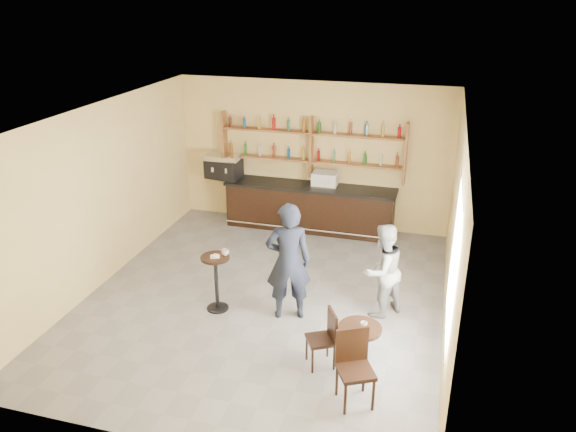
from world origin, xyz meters
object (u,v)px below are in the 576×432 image
(chair_south, at_px, (356,370))
(patron_second, at_px, (382,270))
(pedestal_table, at_px, (216,283))
(cafe_table, at_px, (359,351))
(espresso_machine, at_px, (224,166))
(man_main, at_px, (288,261))
(chair_west, at_px, (321,339))
(bar_counter, at_px, (310,207))
(pastry_case, at_px, (325,180))

(chair_south, distance_m, patron_second, 2.27)
(pedestal_table, relative_size, cafe_table, 1.29)
(espresso_machine, xyz_separation_m, cafe_table, (3.83, -4.73, -0.90))
(man_main, distance_m, patron_second, 1.52)
(espresso_machine, height_order, cafe_table, espresso_machine)
(man_main, bearing_deg, chair_south, 108.89)
(chair_west, bearing_deg, bar_counter, 166.54)
(cafe_table, xyz_separation_m, patron_second, (0.10, 1.65, 0.41))
(bar_counter, relative_size, chair_west, 4.37)
(chair_west, bearing_deg, chair_south, 13.90)
(pedestal_table, bearing_deg, pastry_case, 74.45)
(espresso_machine, distance_m, pastry_case, 2.32)
(bar_counter, distance_m, pastry_case, 0.75)
(pedestal_table, distance_m, chair_south, 3.06)
(chair_west, relative_size, patron_second, 0.54)
(espresso_machine, distance_m, chair_west, 5.78)
(chair_west, height_order, chair_south, chair_south)
(man_main, relative_size, chair_west, 2.31)
(espresso_machine, bearing_deg, chair_west, -45.54)
(man_main, height_order, chair_west, man_main)
(man_main, bearing_deg, bar_counter, -101.10)
(pastry_case, bearing_deg, patron_second, -57.23)
(pastry_case, bearing_deg, chair_west, -73.18)
(chair_west, distance_m, chair_south, 0.89)
(bar_counter, relative_size, pedestal_table, 3.84)
(chair_west, bearing_deg, pedestal_table, -145.60)
(pedestal_table, bearing_deg, man_main, 5.95)
(bar_counter, xyz_separation_m, chair_south, (1.89, -5.33, -0.00))
(bar_counter, xyz_separation_m, chair_west, (1.29, -4.68, -0.08))
(pastry_case, distance_m, chair_west, 4.84)
(cafe_table, bearing_deg, patron_second, 86.58)
(pastry_case, bearing_deg, pedestal_table, -100.28)
(pedestal_table, height_order, chair_west, pedestal_table)
(pedestal_table, xyz_separation_m, man_main, (1.20, 0.12, 0.50))
(pastry_case, relative_size, patron_second, 0.35)
(bar_counter, bearing_deg, cafe_table, -68.79)
(man_main, height_order, chair_south, man_main)
(cafe_table, height_order, chair_west, chair_west)
(espresso_machine, height_order, pastry_case, espresso_machine)
(espresso_machine, relative_size, pedestal_table, 0.78)
(pedestal_table, relative_size, patron_second, 0.61)
(cafe_table, relative_size, chair_west, 0.89)
(pastry_case, height_order, man_main, man_main)
(espresso_machine, height_order, patron_second, patron_second)
(pedestal_table, height_order, patron_second, patron_second)
(cafe_table, bearing_deg, chair_west, 174.81)
(cafe_table, bearing_deg, bar_counter, 111.21)
(bar_counter, height_order, chair_south, bar_counter)
(espresso_machine, xyz_separation_m, man_main, (2.49, -3.56, -0.29))
(bar_counter, distance_m, patron_second, 3.65)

